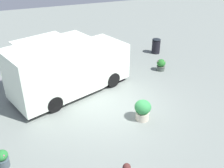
% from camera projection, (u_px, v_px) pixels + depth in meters
% --- Properties ---
extents(ground_plane, '(40.00, 40.00, 0.00)m').
position_uv_depth(ground_plane, '(119.00, 109.00, 11.37)').
color(ground_plane, gray).
extents(food_truck, '(5.98, 3.97, 2.50)m').
position_uv_depth(food_truck, '(68.00, 69.00, 12.07)').
color(food_truck, white).
rests_on(food_truck, ground_plane).
extents(planter_flowering_near, '(0.67, 0.67, 0.88)m').
position_uv_depth(planter_flowering_near, '(143.00, 110.00, 10.50)').
color(planter_flowering_near, beige).
rests_on(planter_flowering_near, ground_plane).
extents(planter_flowering_far, '(0.40, 0.40, 0.64)m').
position_uv_depth(planter_flowering_far, '(2.00, 159.00, 8.37)').
color(planter_flowering_far, '#47555A').
rests_on(planter_flowering_far, ground_plane).
extents(planter_flowering_side, '(0.47, 0.47, 0.65)m').
position_uv_depth(planter_flowering_side, '(161.00, 65.00, 14.46)').
color(planter_flowering_side, '#49524B').
rests_on(planter_flowering_side, ground_plane).
extents(trash_bin, '(0.53, 0.53, 0.95)m').
position_uv_depth(trash_bin, '(156.00, 46.00, 16.56)').
color(trash_bin, black).
rests_on(trash_bin, ground_plane).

